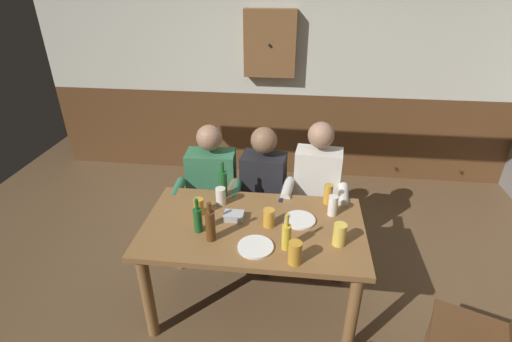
{
  "coord_description": "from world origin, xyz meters",
  "views": [
    {
      "loc": [
        0.26,
        -2.05,
        2.33
      ],
      "look_at": [
        0.0,
        0.22,
        1.09
      ],
      "focal_mm": 26.69,
      "sensor_mm": 36.0,
      "label": 1
    }
  ],
  "objects_px": {
    "pint_glass_6": "(221,196)",
    "pint_glass_5": "(328,194)",
    "bottle_1": "(223,183)",
    "pint_glass_4": "(333,205)",
    "bottle_0": "(210,225)",
    "pint_glass_1": "(295,253)",
    "person_0": "(211,185)",
    "pint_glass_0": "(269,218)",
    "dining_table": "(253,239)",
    "bottle_3": "(198,219)",
    "person_2": "(316,188)",
    "person_1": "(262,189)",
    "bottle_2": "(286,236)",
    "pint_glass_2": "(199,207)",
    "condiment_caddy": "(234,216)",
    "pint_glass_3": "(340,234)",
    "plate_0": "(300,220)",
    "wall_dart_cabinet": "(270,44)",
    "plate_1": "(256,247)"
  },
  "relations": [
    {
      "from": "dining_table",
      "to": "condiment_caddy",
      "type": "distance_m",
      "value": 0.21
    },
    {
      "from": "wall_dart_cabinet",
      "to": "person_2",
      "type": "bearing_deg",
      "value": -70.24
    },
    {
      "from": "pint_glass_2",
      "to": "pint_glass_5",
      "type": "bearing_deg",
      "value": 15.43
    },
    {
      "from": "person_2",
      "to": "pint_glass_4",
      "type": "distance_m",
      "value": 0.5
    },
    {
      "from": "bottle_1",
      "to": "pint_glass_4",
      "type": "bearing_deg",
      "value": -10.62
    },
    {
      "from": "pint_glass_4",
      "to": "dining_table",
      "type": "bearing_deg",
      "value": -160.53
    },
    {
      "from": "pint_glass_5",
      "to": "wall_dart_cabinet",
      "type": "bearing_deg",
      "value": 108.51
    },
    {
      "from": "plate_1",
      "to": "bottle_1",
      "type": "bearing_deg",
      "value": 118.65
    },
    {
      "from": "plate_1",
      "to": "bottle_0",
      "type": "xyz_separation_m",
      "value": [
        -0.3,
        0.05,
        0.11
      ]
    },
    {
      "from": "bottle_2",
      "to": "pint_glass_4",
      "type": "distance_m",
      "value": 0.51
    },
    {
      "from": "plate_1",
      "to": "pint_glass_5",
      "type": "xyz_separation_m",
      "value": [
        0.48,
        0.58,
        0.07
      ]
    },
    {
      "from": "pint_glass_0",
      "to": "wall_dart_cabinet",
      "type": "distance_m",
      "value": 2.26
    },
    {
      "from": "pint_glass_5",
      "to": "bottle_3",
      "type": "bearing_deg",
      "value": -152.86
    },
    {
      "from": "pint_glass_6",
      "to": "pint_glass_5",
      "type": "bearing_deg",
      "value": 7.71
    },
    {
      "from": "condiment_caddy",
      "to": "bottle_3",
      "type": "relative_size",
      "value": 0.56
    },
    {
      "from": "plate_1",
      "to": "bottle_0",
      "type": "distance_m",
      "value": 0.32
    },
    {
      "from": "pint_glass_0",
      "to": "dining_table",
      "type": "bearing_deg",
      "value": -175.77
    },
    {
      "from": "pint_glass_0",
      "to": "pint_glass_2",
      "type": "xyz_separation_m",
      "value": [
        -0.51,
        0.08,
        -0.0
      ]
    },
    {
      "from": "pint_glass_0",
      "to": "pint_glass_3",
      "type": "height_order",
      "value": "pint_glass_3"
    },
    {
      "from": "person_0",
      "to": "wall_dart_cabinet",
      "type": "xyz_separation_m",
      "value": [
        0.37,
        1.46,
        0.93
      ]
    },
    {
      "from": "person_0",
      "to": "pint_glass_5",
      "type": "relative_size",
      "value": 7.67
    },
    {
      "from": "bottle_1",
      "to": "pint_glass_1",
      "type": "relative_size",
      "value": 2.0
    },
    {
      "from": "bottle_0",
      "to": "bottle_1",
      "type": "distance_m",
      "value": 0.53
    },
    {
      "from": "plate_0",
      "to": "pint_glass_0",
      "type": "bearing_deg",
      "value": -159.33
    },
    {
      "from": "plate_0",
      "to": "person_0",
      "type": "bearing_deg",
      "value": 143.09
    },
    {
      "from": "bottle_0",
      "to": "pint_glass_1",
      "type": "bearing_deg",
      "value": -16.16
    },
    {
      "from": "person_0",
      "to": "pint_glass_5",
      "type": "xyz_separation_m",
      "value": [
        0.97,
        -0.32,
        0.17
      ]
    },
    {
      "from": "condiment_caddy",
      "to": "pint_glass_5",
      "type": "bearing_deg",
      "value": 23.35
    },
    {
      "from": "bottle_3",
      "to": "pint_glass_0",
      "type": "relative_size",
      "value": 1.96
    },
    {
      "from": "person_1",
      "to": "pint_glass_3",
      "type": "relative_size",
      "value": 7.87
    },
    {
      "from": "pint_glass_3",
      "to": "pint_glass_5",
      "type": "bearing_deg",
      "value": 95.64
    },
    {
      "from": "condiment_caddy",
      "to": "bottle_1",
      "type": "relative_size",
      "value": 0.47
    },
    {
      "from": "person_2",
      "to": "bottle_2",
      "type": "xyz_separation_m",
      "value": [
        -0.22,
        -0.88,
        0.16
      ]
    },
    {
      "from": "person_2",
      "to": "wall_dart_cabinet",
      "type": "bearing_deg",
      "value": -64.49
    },
    {
      "from": "bottle_1",
      "to": "pint_glass_3",
      "type": "height_order",
      "value": "bottle_1"
    },
    {
      "from": "bottle_2",
      "to": "wall_dart_cabinet",
      "type": "xyz_separation_m",
      "value": [
        -0.31,
        2.34,
        0.74
      ]
    },
    {
      "from": "person_1",
      "to": "pint_glass_0",
      "type": "bearing_deg",
      "value": 106.48
    },
    {
      "from": "dining_table",
      "to": "person_2",
      "type": "height_order",
      "value": "person_2"
    },
    {
      "from": "plate_0",
      "to": "bottle_3",
      "type": "relative_size",
      "value": 0.88
    },
    {
      "from": "person_1",
      "to": "pint_glass_1",
      "type": "bearing_deg",
      "value": 113.17
    },
    {
      "from": "pint_glass_2",
      "to": "condiment_caddy",
      "type": "bearing_deg",
      "value": -7.35
    },
    {
      "from": "person_2",
      "to": "pint_glass_6",
      "type": "relative_size",
      "value": 9.39
    },
    {
      "from": "pint_glass_3",
      "to": "pint_glass_5",
      "type": "distance_m",
      "value": 0.48
    },
    {
      "from": "person_2",
      "to": "plate_0",
      "type": "xyz_separation_m",
      "value": [
        -0.13,
        -0.57,
        0.08
      ]
    },
    {
      "from": "person_1",
      "to": "bottle_2",
      "type": "relative_size",
      "value": 4.63
    },
    {
      "from": "person_2",
      "to": "plate_1",
      "type": "height_order",
      "value": "person_2"
    },
    {
      "from": "bottle_3",
      "to": "wall_dart_cabinet",
      "type": "bearing_deg",
      "value": 82.85
    },
    {
      "from": "pint_glass_1",
      "to": "pint_glass_2",
      "type": "bearing_deg",
      "value": 148.1
    },
    {
      "from": "pint_glass_1",
      "to": "bottle_3",
      "type": "bearing_deg",
      "value": 159.96
    },
    {
      "from": "person_0",
      "to": "person_2",
      "type": "height_order",
      "value": "person_2"
    }
  ]
}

